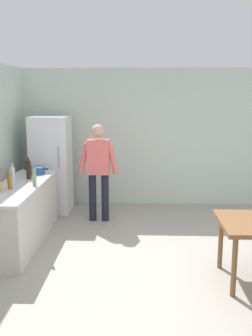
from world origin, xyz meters
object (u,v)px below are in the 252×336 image
person (98,166)px  bottle_oil_amber (10,181)px  bottle_wine_dark (29,170)px  cooking_pot (36,170)px  utensil_jar (1,186)px  bottle_vinegar_tall (34,177)px  bottle_water_clear (13,175)px  refrigerator (51,164)px

person → bottle_oil_amber: 1.72m
bottle_oil_amber → bottle_wine_dark: (0.08, 0.64, 0.03)m
cooking_pot → utensil_jar: (-0.17, -1.17, 0.02)m
cooking_pot → bottle_wine_dark: bottle_wine_dark is taller
bottle_oil_amber → bottle_vinegar_tall: bearing=31.1°
bottle_vinegar_tall → bottle_water_clear: size_ratio=1.07×
cooking_pot → bottle_vinegar_tall: bottle_vinegar_tall is taller
bottle_oil_amber → bottle_wine_dark: 0.65m
bottle_oil_amber → bottle_water_clear: 0.37m
bottle_wine_dark → bottle_water_clear: (-0.16, -0.28, -0.02)m
bottle_oil_amber → bottle_water_clear: size_ratio=0.93×
bottle_oil_amber → person: bearing=50.4°
cooking_pot → person: bearing=16.5°
person → bottle_vinegar_tall: person is taller
bottle_vinegar_tall → bottle_oil_amber: bearing=-148.9°
utensil_jar → bottle_oil_amber: size_ratio=1.14×
cooking_pot → utensil_jar: 1.19m
bottle_water_clear → cooking_pot: bearing=75.7°
cooking_pot → bottle_water_clear: (-0.17, -0.67, 0.07)m
utensil_jar → bottle_oil_amber: utensil_jar is taller
utensil_jar → cooking_pot: bearing=81.9°
refrigerator → bottle_oil_amber: size_ratio=6.43×
bottle_oil_amber → bottle_vinegar_tall: bottle_vinegar_tall is taller
bottle_oil_amber → cooking_pot: bearing=84.9°
bottle_oil_amber → bottle_water_clear: (-0.08, 0.36, 0.01)m
bottle_wine_dark → bottle_water_clear: size_ratio=1.13×
refrigerator → utensil_jar: 2.04m
utensil_jar → bottle_oil_amber: 0.17m
bottle_wine_dark → bottle_vinegar_tall: bottle_wine_dark is taller
bottle_oil_amber → bottle_vinegar_tall: (0.30, 0.18, 0.02)m
bottle_vinegar_tall → utensil_jar: bearing=-138.5°
refrigerator → cooking_pot: refrigerator is taller
cooking_pot → bottle_oil_amber: bearing=-95.1°
refrigerator → bottle_wine_dark: bearing=-93.0°
cooking_pot → bottle_wine_dark: size_ratio=1.18×
cooking_pot → bottle_oil_amber: bottle_oil_amber is taller
bottle_vinegar_tall → cooking_pot: bearing=103.7°
refrigerator → cooking_pot: bearing=-93.7°
person → bottle_wine_dark: 1.22m
refrigerator → bottle_oil_amber: refrigerator is taller
utensil_jar → bottle_wine_dark: (0.16, 0.79, 0.07)m
refrigerator → bottle_water_clear: refrigerator is taller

